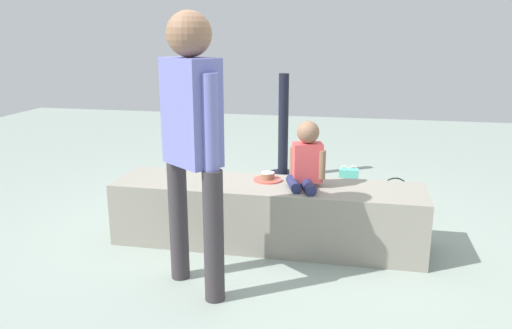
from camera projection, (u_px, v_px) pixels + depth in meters
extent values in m
plane|color=#919F95|center=(267.00, 243.00, 3.88)|extent=(12.00, 12.00, 0.00)
cube|color=gray|center=(267.00, 214.00, 3.82)|extent=(2.31, 0.55, 0.47)
cylinder|color=navy|center=(294.00, 184.00, 3.64)|extent=(0.14, 0.26, 0.08)
cylinder|color=navy|center=(308.00, 186.00, 3.59)|extent=(0.14, 0.26, 0.08)
cube|color=#E44D4F|center=(307.00, 162.00, 3.67)|extent=(0.24, 0.19, 0.28)
sphere|color=#8C664C|center=(308.00, 132.00, 3.62)|extent=(0.16, 0.16, 0.16)
cylinder|color=#8C664C|center=(293.00, 161.00, 3.73)|extent=(0.05, 0.05, 0.21)
cylinder|color=#8C664C|center=(322.00, 165.00, 3.62)|extent=(0.05, 0.05, 0.21)
cylinder|color=#373135|center=(214.00, 237.00, 2.97)|extent=(0.12, 0.12, 0.81)
cylinder|color=#373135|center=(178.00, 219.00, 3.24)|extent=(0.12, 0.12, 0.81)
cube|color=#6C70BC|center=(191.00, 112.00, 2.92)|extent=(0.40, 0.37, 0.62)
sphere|color=#8C664C|center=(189.00, 34.00, 2.81)|extent=(0.26, 0.26, 0.26)
cylinder|color=#6C70BC|center=(210.00, 126.00, 2.80)|extent=(0.10, 0.10, 0.59)
cylinder|color=#6C70BC|center=(175.00, 118.00, 3.07)|extent=(0.10, 0.10, 0.59)
cylinder|color=#E0594C|center=(268.00, 180.00, 3.86)|extent=(0.22, 0.22, 0.01)
cylinder|color=#836346|center=(268.00, 176.00, 3.85)|extent=(0.10, 0.10, 0.04)
cylinder|color=silver|center=(268.00, 173.00, 3.84)|extent=(0.10, 0.10, 0.01)
cube|color=silver|center=(275.00, 179.00, 3.83)|extent=(0.11, 0.04, 0.00)
cube|color=#59C6B2|center=(348.00, 186.00, 4.78)|extent=(0.18, 0.09, 0.32)
torus|color=white|center=(345.00, 169.00, 4.74)|extent=(0.07, 0.01, 0.07)
torus|color=white|center=(353.00, 169.00, 4.73)|extent=(0.07, 0.01, 0.07)
cylinder|color=black|center=(283.00, 175.00, 5.65)|extent=(0.36, 0.36, 0.04)
cylinder|color=black|center=(283.00, 124.00, 5.50)|extent=(0.11, 0.11, 1.10)
cylinder|color=silver|center=(349.00, 204.00, 4.48)|extent=(0.07, 0.07, 0.18)
cone|color=silver|center=(350.00, 193.00, 4.46)|extent=(0.06, 0.06, 0.03)
cylinder|color=white|center=(350.00, 190.00, 4.45)|extent=(0.03, 0.03, 0.02)
cylinder|color=silver|center=(240.00, 201.00, 4.58)|extent=(0.07, 0.07, 0.16)
cone|color=silver|center=(240.00, 191.00, 4.56)|extent=(0.06, 0.06, 0.03)
cylinder|color=blue|center=(240.00, 189.00, 4.55)|extent=(0.03, 0.03, 0.02)
cylinder|color=red|center=(297.00, 205.00, 4.54)|extent=(0.08, 0.08, 0.12)
cube|color=white|center=(231.00, 185.00, 5.17)|extent=(0.36, 0.34, 0.11)
cube|color=black|center=(394.00, 201.00, 4.52)|extent=(0.32, 0.13, 0.21)
torus|color=black|center=(395.00, 190.00, 4.50)|extent=(0.23, 0.01, 0.23)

